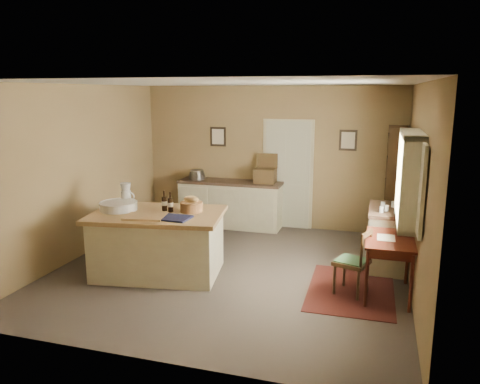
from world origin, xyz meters
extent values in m
plane|color=#53473F|center=(0.00, 0.00, 0.00)|extent=(5.00, 5.00, 0.00)
cube|color=olive|center=(0.00, 2.50, 1.35)|extent=(5.00, 0.10, 2.70)
cube|color=olive|center=(0.00, -2.50, 1.35)|extent=(5.00, 0.10, 2.70)
cube|color=olive|center=(-2.50, 0.00, 1.35)|extent=(0.10, 5.00, 2.70)
cube|color=olive|center=(2.50, 0.00, 1.35)|extent=(0.10, 5.00, 2.70)
plane|color=silver|center=(0.00, 0.00, 2.70)|extent=(5.00, 5.00, 0.00)
cube|color=#BAB99D|center=(0.35, 2.47, 1.05)|extent=(0.97, 0.06, 2.11)
cube|color=black|center=(-1.05, 2.48, 1.72)|extent=(0.32, 0.02, 0.38)
cube|color=beige|center=(-1.05, 2.47, 1.72)|extent=(0.24, 0.01, 0.30)
cube|color=black|center=(1.45, 2.48, 1.72)|extent=(0.32, 0.02, 0.38)
cube|color=beige|center=(1.45, 2.47, 1.72)|extent=(0.24, 0.01, 0.30)
cube|color=beige|center=(2.38, -0.20, 1.02)|extent=(0.25, 1.32, 0.06)
cube|color=beige|center=(2.38, -0.20, 2.08)|extent=(0.25, 1.32, 0.06)
cube|color=white|center=(2.50, -0.20, 1.55)|extent=(0.01, 1.20, 1.00)
cube|color=beige|center=(2.46, -1.02, 1.55)|extent=(0.04, 0.35, 1.00)
cube|color=beige|center=(2.46, 0.62, 1.55)|extent=(0.04, 0.35, 1.00)
cube|color=beige|center=(-0.96, -0.42, 0.42)|extent=(1.85, 1.32, 0.85)
cube|color=#A97E51|center=(-0.96, -0.42, 0.88)|extent=(2.00, 1.47, 0.06)
cylinder|color=white|center=(-1.56, -0.44, 0.96)|extent=(0.53, 0.53, 0.11)
cube|color=#A97E51|center=(-0.99, -0.73, 0.92)|extent=(0.59, 0.45, 0.03)
cube|color=black|center=(-0.59, -0.66, 0.92)|extent=(0.44, 0.36, 0.02)
cylinder|color=brown|center=(-0.51, -0.24, 0.98)|extent=(0.32, 0.32, 0.14)
cylinder|color=black|center=(-0.91, -0.29, 1.05)|extent=(0.07, 0.07, 0.29)
cylinder|color=black|center=(-0.79, -0.34, 1.05)|extent=(0.07, 0.07, 0.29)
cube|color=beige|center=(-0.71, 2.20, 0.42)|extent=(1.96, 0.54, 0.85)
cube|color=#332319|center=(-0.71, 2.20, 0.88)|extent=(2.00, 0.57, 0.05)
cube|color=#48331A|center=(-0.02, 2.20, 1.04)|extent=(0.39, 0.29, 0.28)
cylinder|color=#59544F|center=(-1.40, 2.20, 0.99)|extent=(0.33, 0.33, 0.18)
cube|color=#46160F|center=(1.75, -0.25, 0.00)|extent=(1.12, 1.61, 0.01)
cube|color=#38130B|center=(2.20, -0.25, 0.75)|extent=(0.59, 0.97, 0.03)
cube|color=#38130B|center=(2.20, -0.25, 0.68)|extent=(0.53, 0.91, 0.10)
cube|color=silver|center=(2.15, -0.25, 0.77)|extent=(0.22, 0.30, 0.01)
cylinder|color=black|center=(2.30, 0.02, 0.79)|extent=(0.05, 0.05, 0.05)
cylinder|color=#38130B|center=(1.94, -0.69, 0.36)|extent=(0.04, 0.04, 0.72)
cylinder|color=#38130B|center=(2.46, -0.69, 0.36)|extent=(0.04, 0.04, 0.72)
cylinder|color=#38130B|center=(1.94, 0.20, 0.36)|extent=(0.04, 0.04, 0.72)
cylinder|color=#38130B|center=(2.46, 0.20, 0.36)|extent=(0.04, 0.04, 0.72)
cube|color=beige|center=(2.20, 0.83, 0.42)|extent=(0.55, 1.00, 0.85)
cube|color=#332319|center=(2.20, 0.83, 0.88)|extent=(0.58, 1.04, 0.05)
cylinder|color=silver|center=(2.17, 0.68, 0.95)|extent=(0.24, 0.24, 0.09)
cube|color=black|center=(2.31, 1.57, 1.01)|extent=(0.34, 0.04, 2.01)
cube|color=black|center=(2.31, 2.43, 1.01)|extent=(0.34, 0.04, 2.01)
cube|color=black|center=(2.47, 2.00, 1.01)|extent=(0.02, 0.91, 2.01)
cube|color=black|center=(2.31, 2.00, 0.05)|extent=(0.34, 0.87, 0.03)
cube|color=black|center=(2.31, 2.00, 0.55)|extent=(0.34, 0.87, 0.03)
cube|color=black|center=(2.31, 2.00, 1.06)|extent=(0.34, 0.87, 0.03)
cube|color=black|center=(2.31, 2.00, 1.46)|extent=(0.34, 0.87, 0.03)
cube|color=black|center=(2.31, 2.00, 1.86)|extent=(0.34, 0.87, 0.03)
cylinder|color=white|center=(2.31, 2.00, 1.12)|extent=(0.12, 0.12, 0.11)
camera|label=1|loc=(1.99, -6.22, 2.58)|focal=35.00mm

